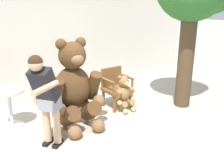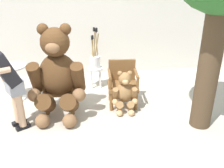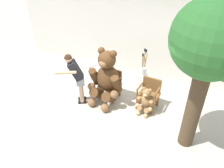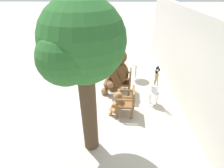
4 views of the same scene
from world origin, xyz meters
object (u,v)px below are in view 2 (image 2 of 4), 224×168
Objects in this scene: white_stool at (95,72)px; person_visitor at (6,78)px; teddy_bear_small at (125,92)px; brush_bucket at (95,59)px; wooden_chair_left at (61,85)px; teddy_bear_large at (57,73)px; wooden_chair_right at (123,82)px; round_side_table at (13,79)px.

person_visitor is at bearing -133.91° from white_stool.
brush_bucket is at bearing 111.71° from teddy_bear_small.
teddy_bear_small is (1.16, -0.28, -0.08)m from wooden_chair_left.
white_stool is (0.72, 1.14, -0.45)m from teddy_bear_large.
teddy_bear_small is at bearing -0.70° from teddy_bear_large.
teddy_bear_large is 1.42m from white_stool.
wooden_chair_right is 0.56× the size of person_visitor.
round_side_table is at bearing -166.74° from brush_bucket.
white_stool is (-0.47, 0.87, -0.11)m from wooden_chair_right.
wooden_chair_right is at bearing 0.01° from wooden_chair_left.
wooden_chair_right is at bearing -12.46° from round_side_table.
wooden_chair_left is 1.20m from teddy_bear_small.
wooden_chair_right is (1.17, 0.00, 0.00)m from wooden_chair_left.
brush_bucket is (-0.47, 0.87, 0.20)m from wooden_chair_right.
wooden_chair_left is 1.00× the size of wooden_chair_right.
teddy_bear_small is at bearing -13.69° from wooden_chair_left.
wooden_chair_right is at bearing 12.76° from teddy_bear_large.
teddy_bear_large is 1.26m from round_side_table.
white_stool is (0.71, 0.87, -0.11)m from wooden_chair_left.
teddy_bear_large is (-0.02, -0.27, 0.34)m from wooden_chair_left.
wooden_chair_left reaches higher than white_stool.
white_stool is 1.72m from round_side_table.
person_visitor is (-0.73, -0.37, 0.11)m from teddy_bear_large.
brush_bucket reaches higher than wooden_chair_left.
brush_bucket is at bearing 57.54° from teddy_bear_large.
wooden_chair_right is at bearing -61.77° from white_stool.
round_side_table is at bearing -166.74° from white_stool.
wooden_chair_left is at bearing -129.10° from brush_bucket.
wooden_chair_left is at bearing -129.11° from white_stool.
round_side_table is at bearing 153.97° from wooden_chair_left.
person_visitor reaches higher than round_side_table.
teddy_bear_small is 1.71× the size of white_stool.
teddy_bear_large is 2.09× the size of teddy_bear_small.
brush_bucket is at bearing 46.10° from person_visitor.
white_stool is 0.64× the size of round_side_table.
teddy_bear_small is (-0.01, -0.28, -0.08)m from wooden_chair_right.
wooden_chair_left and wooden_chair_right have the same top height.
teddy_bear_small is 1.27m from brush_bucket.
teddy_bear_large is 1.25m from teddy_bear_small.
round_side_table is at bearing 101.19° from person_visitor.
person_visitor reaches higher than brush_bucket.
teddy_bear_large is 0.83m from person_visitor.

